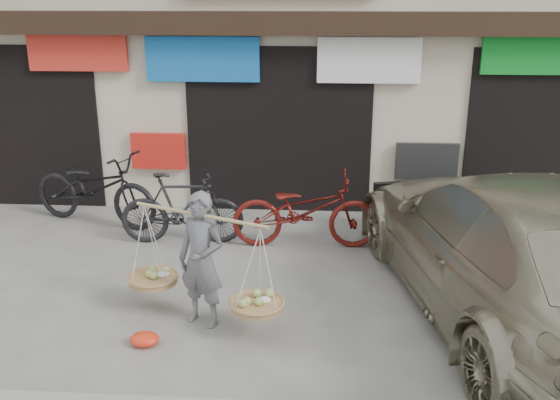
# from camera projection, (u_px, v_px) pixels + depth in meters

# --- Properties ---
(ground) EXTENTS (70.00, 70.00, 0.00)m
(ground) POSITION_uv_depth(u_px,v_px,m) (259.00, 308.00, 7.28)
(ground) COLOR gray
(ground) RESTS_ON ground
(street_vendor) EXTENTS (1.81, 1.10, 1.52)m
(street_vendor) POSITION_uv_depth(u_px,v_px,m) (202.00, 266.00, 6.75)
(street_vendor) COLOR slate
(street_vendor) RESTS_ON ground
(bike_0) EXTENTS (2.37, 1.45, 1.18)m
(bike_0) POSITION_uv_depth(u_px,v_px,m) (95.00, 188.00, 9.76)
(bike_0) COLOR black
(bike_0) RESTS_ON ground
(bike_1) EXTENTS (1.81, 0.62, 1.07)m
(bike_1) POSITION_uv_depth(u_px,v_px,m) (182.00, 208.00, 9.01)
(bike_1) COLOR black
(bike_1) RESTS_ON ground
(bike_2) EXTENTS (2.11, 0.80, 1.10)m
(bike_2) POSITION_uv_depth(u_px,v_px,m) (305.00, 210.00, 8.88)
(bike_2) COLOR #5E1410
(bike_2) RESTS_ON ground
(suv) EXTENTS (3.33, 6.06, 1.66)m
(suv) POSITION_uv_depth(u_px,v_px,m) (513.00, 247.00, 6.90)
(suv) COLOR #A49D84
(suv) RESTS_ON ground
(red_bag) EXTENTS (0.31, 0.25, 0.14)m
(red_bag) POSITION_uv_depth(u_px,v_px,m) (145.00, 339.00, 6.50)
(red_bag) COLOR red
(red_bag) RESTS_ON ground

